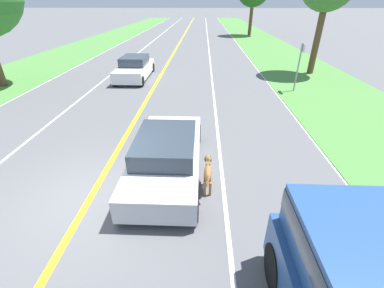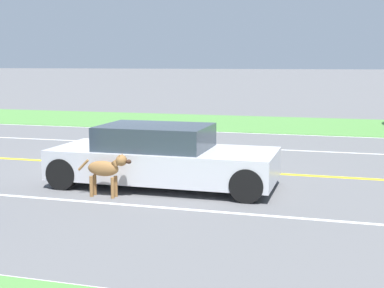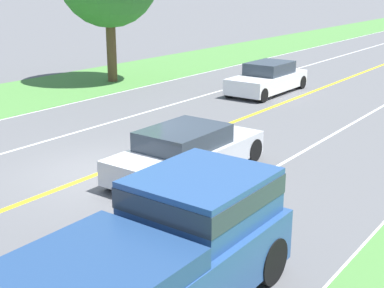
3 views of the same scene
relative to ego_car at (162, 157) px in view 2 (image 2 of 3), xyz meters
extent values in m
plane|color=#5B5B5E|center=(-1.88, -1.25, -0.61)|extent=(400.00, 400.00, 0.00)
cube|color=yellow|center=(-1.88, -1.25, -0.60)|extent=(0.18, 160.00, 0.01)
cube|color=white|center=(-8.88, -1.25, -0.60)|extent=(0.14, 160.00, 0.01)
cube|color=white|center=(1.62, -1.25, -0.60)|extent=(0.10, 160.00, 0.01)
cube|color=white|center=(-5.38, -1.25, -0.60)|extent=(0.10, 160.00, 0.01)
cube|color=#4C843D|center=(-11.88, -1.25, -0.59)|extent=(6.00, 160.00, 0.03)
cube|color=silver|center=(0.00, 0.04, -0.12)|extent=(1.87, 4.64, 0.61)
cube|color=#2D3842|center=(0.00, -0.14, 0.43)|extent=(1.61, 2.23, 0.49)
cylinder|color=black|center=(0.85, 1.95, -0.28)|extent=(0.22, 0.64, 0.64)
cylinder|color=black|center=(0.85, -1.86, -0.28)|extent=(0.22, 0.64, 0.64)
cylinder|color=black|center=(-0.85, 1.95, -0.28)|extent=(0.22, 0.64, 0.64)
cylinder|color=black|center=(-0.85, -1.86, -0.28)|extent=(0.22, 0.64, 0.64)
ellipsoid|color=olive|center=(1.18, -0.79, -0.05)|extent=(0.22, 0.64, 0.30)
cylinder|color=olive|center=(1.25, -0.56, -0.40)|extent=(0.07, 0.07, 0.40)
cylinder|color=olive|center=(1.24, -1.01, -0.40)|extent=(0.07, 0.07, 0.40)
cylinder|color=olive|center=(1.11, -0.56, -0.40)|extent=(0.07, 0.07, 0.40)
cylinder|color=olive|center=(1.10, -1.01, -0.40)|extent=(0.07, 0.07, 0.40)
cylinder|color=olive|center=(1.18, -0.51, 0.06)|extent=(0.14, 0.18, 0.17)
sphere|color=olive|center=(1.18, -0.40, 0.13)|extent=(0.22, 0.22, 0.22)
ellipsoid|color=#331E14|center=(1.19, -0.25, 0.11)|extent=(0.10, 0.10, 0.08)
cone|color=brown|center=(1.24, -0.41, 0.21)|extent=(0.07, 0.07, 0.10)
cone|color=brown|center=(1.12, -0.41, 0.21)|extent=(0.07, 0.07, 0.10)
cylinder|color=olive|center=(1.17, -1.21, -0.01)|extent=(0.05, 0.24, 0.24)
camera|label=1|loc=(0.98, -6.28, 3.89)|focal=24.00mm
camera|label=2|loc=(10.37, 3.62, 1.96)|focal=50.00mm
camera|label=3|loc=(7.90, -10.48, 4.25)|focal=50.00mm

